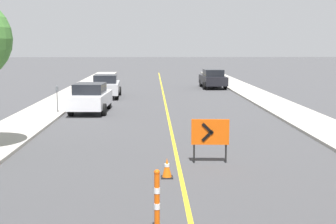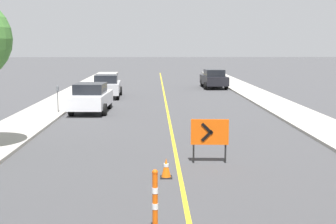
# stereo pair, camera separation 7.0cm
# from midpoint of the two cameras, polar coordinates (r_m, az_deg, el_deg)

# --- Properties ---
(lane_stripe) EXTENTS (0.12, 70.40, 0.01)m
(lane_stripe) POSITION_cam_midpoint_polar(r_m,az_deg,el_deg) (26.18, -0.01, 0.22)
(lane_stripe) COLOR gold
(lane_stripe) RESTS_ON ground_plane
(sidewalk_left) EXTENTS (2.45, 70.40, 0.12)m
(sidewalk_left) POSITION_cam_midpoint_polar(r_m,az_deg,el_deg) (26.83, -14.40, 0.28)
(sidewalk_left) COLOR #ADA89E
(sidewalk_left) RESTS_ON ground_plane
(sidewalk_right) EXTENTS (2.45, 70.40, 0.12)m
(sidewalk_right) POSITION_cam_midpoint_polar(r_m,az_deg,el_deg) (27.19, 14.18, 0.39)
(sidewalk_right) COLOR #ADA89E
(sidewalk_right) RESTS_ON ground_plane
(traffic_cone_fourth) EXTENTS (0.33, 0.33, 0.56)m
(traffic_cone_fourth) POSITION_cam_midpoint_polar(r_m,az_deg,el_deg) (12.95, -0.07, -6.85)
(traffic_cone_fourth) COLOR black
(traffic_cone_fourth) RESTS_ON ground_plane
(delineator_post_rear) EXTENTS (0.34, 0.34, 1.29)m
(delineator_post_rear) POSITION_cam_midpoint_polar(r_m,az_deg,el_deg) (9.17, -1.36, -11.38)
(delineator_post_rear) COLOR black
(delineator_post_rear) RESTS_ON ground_plane
(arrow_barricade_primary) EXTENTS (1.17, 0.13, 1.37)m
(arrow_barricade_primary) POSITION_cam_midpoint_polar(r_m,az_deg,el_deg) (14.47, 5.24, -2.60)
(arrow_barricade_primary) COLOR #EF560C
(arrow_barricade_primary) RESTS_ON ground_plane
(parked_car_curb_near) EXTENTS (2.01, 4.39, 1.59)m
(parked_car_curb_near) POSITION_cam_midpoint_polar(r_m,az_deg,el_deg) (25.65, -9.30, 1.74)
(parked_car_curb_near) COLOR silver
(parked_car_curb_near) RESTS_ON ground_plane
(parked_car_curb_mid) EXTENTS (1.97, 4.37, 1.59)m
(parked_car_curb_mid) POSITION_cam_midpoint_polar(r_m,az_deg,el_deg) (32.80, -7.43, 3.17)
(parked_car_curb_mid) COLOR #B7B7BC
(parked_car_curb_mid) RESTS_ON ground_plane
(parked_car_curb_far) EXTENTS (1.99, 4.37, 1.59)m
(parked_car_curb_far) POSITION_cam_midpoint_polar(r_m,az_deg,el_deg) (39.74, 5.66, 4.06)
(parked_car_curb_far) COLOR black
(parked_car_curb_far) RESTS_ON ground_plane
(parking_meter_far_curb) EXTENTS (0.12, 0.11, 1.40)m
(parking_meter_far_curb) POSITION_cam_midpoint_polar(r_m,az_deg,el_deg) (25.16, -13.24, 2.21)
(parking_meter_far_curb) COLOR #4C4C51
(parking_meter_far_curb) RESTS_ON sidewalk_left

